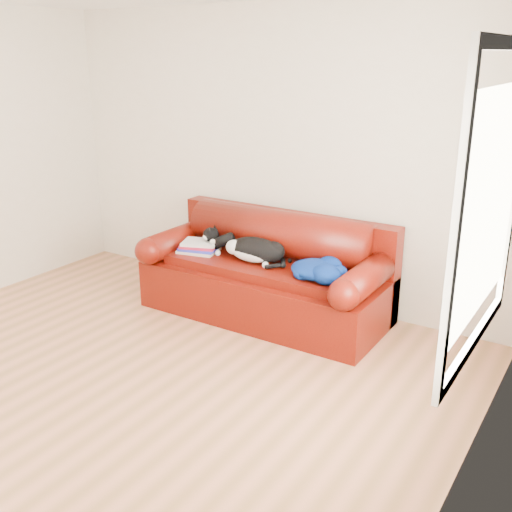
{
  "coord_description": "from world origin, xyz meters",
  "views": [
    {
      "loc": [
        2.78,
        -2.62,
        2.18
      ],
      "look_at": [
        0.25,
        1.35,
        0.58
      ],
      "focal_mm": 42.0,
      "sensor_mm": 36.0,
      "label": 1
    }
  ],
  "objects_px": {
    "blanket": "(318,269)",
    "sofa_base": "(265,289)",
    "cat": "(255,250)",
    "book_stack": "(200,247)"
  },
  "relations": [
    {
      "from": "blanket",
      "to": "cat",
      "type": "bearing_deg",
      "value": 175.6
    },
    {
      "from": "sofa_base",
      "to": "book_stack",
      "type": "distance_m",
      "value": 0.7
    },
    {
      "from": "sofa_base",
      "to": "book_stack",
      "type": "bearing_deg",
      "value": -169.82
    },
    {
      "from": "blanket",
      "to": "book_stack",
      "type": "bearing_deg",
      "value": 179.81
    },
    {
      "from": "book_stack",
      "to": "cat",
      "type": "bearing_deg",
      "value": 4.58
    },
    {
      "from": "blanket",
      "to": "sofa_base",
      "type": "bearing_deg",
      "value": 168.5
    },
    {
      "from": "sofa_base",
      "to": "cat",
      "type": "bearing_deg",
      "value": -133.72
    },
    {
      "from": "cat",
      "to": "sofa_base",
      "type": "bearing_deg",
      "value": 38.73
    },
    {
      "from": "sofa_base",
      "to": "cat",
      "type": "distance_m",
      "value": 0.37
    },
    {
      "from": "sofa_base",
      "to": "blanket",
      "type": "distance_m",
      "value": 0.66
    }
  ]
}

